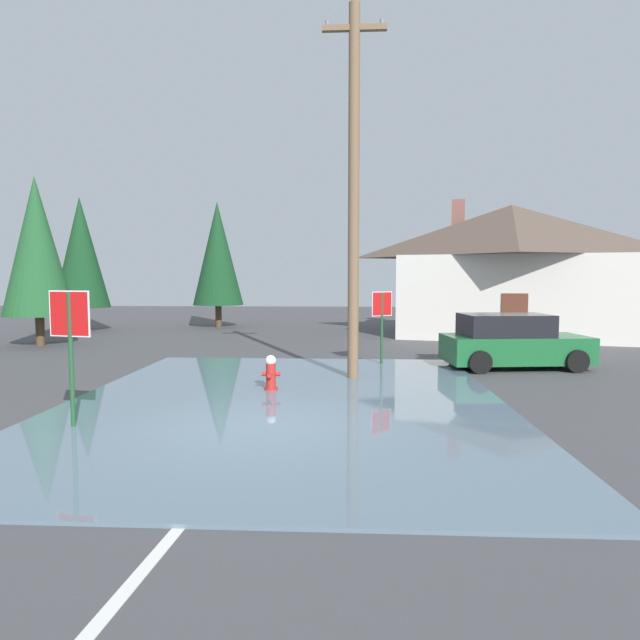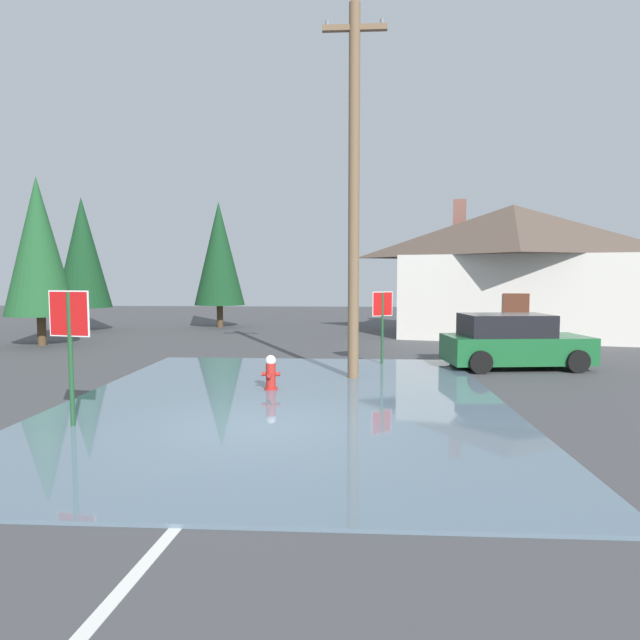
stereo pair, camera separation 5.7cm
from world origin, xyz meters
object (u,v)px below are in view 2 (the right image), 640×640
object	(u,v)px
stop_sign_far	(382,313)
pine_tree_short_left	(83,253)
fire_hydrant	(271,374)
utility_pole	(354,189)
parked_car	(513,342)
pine_tree_tall_left	(38,247)
stop_sign_near	(70,330)
pine_tree_mid_left	(219,254)
house	(512,268)

from	to	relation	value
stop_sign_far	pine_tree_short_left	distance (m)	17.14
fire_hydrant	utility_pole	bearing A→B (deg)	40.41
utility_pole	parked_car	distance (m)	6.53
utility_pole	parked_car	bearing A→B (deg)	23.98
utility_pole	stop_sign_far	size ratio (longest dim) A/B	4.23
pine_tree_tall_left	pine_tree_short_left	xyz separation A→B (m)	(-1.09, 5.58, 0.03)
fire_hydrant	parked_car	size ratio (longest dim) A/B	0.20
stop_sign_near	pine_tree_mid_left	bearing A→B (deg)	96.27
parked_car	utility_pole	bearing A→B (deg)	-156.02
stop_sign_near	house	distance (m)	20.17
fire_hydrant	house	xyz separation A→B (m)	(9.10, 12.85, 2.64)
utility_pole	house	distance (m)	13.47
utility_pole	pine_tree_mid_left	distance (m)	16.12
pine_tree_tall_left	utility_pole	bearing A→B (deg)	-27.97
pine_tree_mid_left	pine_tree_short_left	xyz separation A→B (m)	(-6.11, -2.52, -0.04)
stop_sign_near	pine_tree_short_left	xyz separation A→B (m)	(-8.24, 16.83, 2.11)
stop_sign_far	pine_tree_mid_left	distance (m)	14.67
utility_pole	house	bearing A→B (deg)	57.34
fire_hydrant	stop_sign_far	distance (m)	4.97
utility_pole	pine_tree_tall_left	distance (m)	13.67
stop_sign_near	house	world-z (taller)	house
pine_tree_mid_left	pine_tree_short_left	distance (m)	6.61
house	pine_tree_tall_left	world-z (taller)	pine_tree_tall_left
pine_tree_mid_left	pine_tree_short_left	size ratio (longest dim) A/B	1.01
pine_tree_tall_left	stop_sign_near	bearing A→B (deg)	-57.56
stop_sign_near	utility_pole	world-z (taller)	utility_pole
fire_hydrant	stop_sign_near	bearing A→B (deg)	-132.64
parked_car	pine_tree_tall_left	xyz separation A→B (m)	(-16.67, 4.33, 3.06)
stop_sign_near	fire_hydrant	xyz separation A→B (m)	(2.99, 3.24, -1.31)
fire_hydrant	pine_tree_mid_left	distance (m)	17.25
fire_hydrant	utility_pole	xyz separation A→B (m)	(1.90, 1.62, 4.44)
stop_sign_near	parked_car	size ratio (longest dim) A/B	0.57
house	pine_tree_mid_left	size ratio (longest dim) A/B	1.75
utility_pole	stop_sign_near	bearing A→B (deg)	-135.15
pine_tree_tall_left	pine_tree_mid_left	size ratio (longest dim) A/B	0.98
fire_hydrant	parked_car	bearing A→B (deg)	29.37
stop_sign_near	pine_tree_mid_left	distance (m)	19.58
house	pine_tree_short_left	bearing A→B (deg)	177.93
parked_car	pine_tree_mid_left	xyz separation A→B (m)	(-11.65, 12.42, 3.13)
stop_sign_near	pine_tree_tall_left	world-z (taller)	pine_tree_tall_left
stop_sign_far	parked_car	xyz separation A→B (m)	(3.76, -0.28, -0.82)
house	stop_sign_far	bearing A→B (deg)	-125.42
stop_sign_near	pine_tree_short_left	size ratio (longest dim) A/B	0.37
parked_car	stop_sign_near	bearing A→B (deg)	-143.99
stop_sign_far	pine_tree_short_left	xyz separation A→B (m)	(-14.00, 9.63, 2.27)
house	pine_tree_short_left	xyz separation A→B (m)	(-20.33, 0.73, 0.78)
stop_sign_near	pine_tree_tall_left	xyz separation A→B (m)	(-7.15, 11.25, 2.08)
pine_tree_short_left	fire_hydrant	bearing A→B (deg)	-50.44
house	pine_tree_short_left	world-z (taller)	pine_tree_short_left
house	pine_tree_mid_left	xyz separation A→B (m)	(-14.21, 3.25, 0.82)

